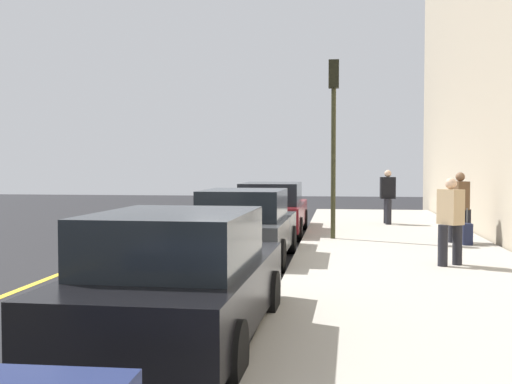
{
  "coord_description": "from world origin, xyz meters",
  "views": [
    {
      "loc": [
        -12.86,
        -1.91,
        2.02
      ],
      "look_at": [
        1.69,
        -0.0,
        1.39
      ],
      "focal_mm": 44.31,
      "sensor_mm": 36.0,
      "label": 1
    }
  ],
  "objects_px": {
    "rolling_suitcase": "(467,234)",
    "pedestrian_brown_coat": "(460,205)",
    "pedestrian_tan_coat": "(450,219)",
    "parked_car_black": "(178,279)",
    "parked_car_charcoal": "(245,226)",
    "traffic_light_pole": "(334,119)",
    "parked_car_maroon": "(272,209)",
    "pedestrian_black_coat": "(388,195)"
  },
  "relations": [
    {
      "from": "parked_car_black",
      "to": "parked_car_charcoal",
      "type": "bearing_deg",
      "value": 1.62
    },
    {
      "from": "parked_car_charcoal",
      "to": "pedestrian_black_coat",
      "type": "bearing_deg",
      "value": -25.18
    },
    {
      "from": "parked_car_charcoal",
      "to": "pedestrian_brown_coat",
      "type": "bearing_deg",
      "value": -60.45
    },
    {
      "from": "pedestrian_brown_coat",
      "to": "parked_car_black",
      "type": "bearing_deg",
      "value": 152.44
    },
    {
      "from": "pedestrian_brown_coat",
      "to": "pedestrian_black_coat",
      "type": "bearing_deg",
      "value": 16.32
    },
    {
      "from": "pedestrian_tan_coat",
      "to": "traffic_light_pole",
      "type": "height_order",
      "value": "traffic_light_pole"
    },
    {
      "from": "pedestrian_brown_coat",
      "to": "pedestrian_tan_coat",
      "type": "relative_size",
      "value": 1.04
    },
    {
      "from": "pedestrian_black_coat",
      "to": "traffic_light_pole",
      "type": "xyz_separation_m",
      "value": [
        -4.21,
        1.68,
        2.13
      ]
    },
    {
      "from": "pedestrian_black_coat",
      "to": "pedestrian_brown_coat",
      "type": "bearing_deg",
      "value": -163.68
    },
    {
      "from": "pedestrian_brown_coat",
      "to": "rolling_suitcase",
      "type": "distance_m",
      "value": 0.78
    },
    {
      "from": "parked_car_maroon",
      "to": "traffic_light_pole",
      "type": "distance_m",
      "value": 3.57
    },
    {
      "from": "rolling_suitcase",
      "to": "pedestrian_brown_coat",
      "type": "bearing_deg",
      "value": 11.43
    },
    {
      "from": "pedestrian_black_coat",
      "to": "traffic_light_pole",
      "type": "relative_size",
      "value": 0.38
    },
    {
      "from": "pedestrian_brown_coat",
      "to": "rolling_suitcase",
      "type": "relative_size",
      "value": 1.97
    },
    {
      "from": "parked_car_charcoal",
      "to": "parked_car_maroon",
      "type": "bearing_deg",
      "value": -0.29
    },
    {
      "from": "traffic_light_pole",
      "to": "parked_car_black",
      "type": "bearing_deg",
      "value": 170.19
    },
    {
      "from": "parked_car_black",
      "to": "traffic_light_pole",
      "type": "bearing_deg",
      "value": -9.81
    },
    {
      "from": "parked_car_charcoal",
      "to": "rolling_suitcase",
      "type": "bearing_deg",
      "value": -64.84
    },
    {
      "from": "parked_car_charcoal",
      "to": "pedestrian_brown_coat",
      "type": "relative_size",
      "value": 2.44
    },
    {
      "from": "parked_car_black",
      "to": "parked_car_maroon",
      "type": "height_order",
      "value": "same"
    },
    {
      "from": "parked_car_maroon",
      "to": "traffic_light_pole",
      "type": "relative_size",
      "value": 1.06
    },
    {
      "from": "parked_car_maroon",
      "to": "traffic_light_pole",
      "type": "height_order",
      "value": "traffic_light_pole"
    },
    {
      "from": "parked_car_maroon",
      "to": "pedestrian_black_coat",
      "type": "height_order",
      "value": "pedestrian_black_coat"
    },
    {
      "from": "parked_car_charcoal",
      "to": "pedestrian_tan_coat",
      "type": "distance_m",
      "value": 4.1
    },
    {
      "from": "parked_car_charcoal",
      "to": "pedestrian_tan_coat",
      "type": "relative_size",
      "value": 2.54
    },
    {
      "from": "traffic_light_pole",
      "to": "rolling_suitcase",
      "type": "distance_m",
      "value": 4.28
    },
    {
      "from": "pedestrian_black_coat",
      "to": "pedestrian_tan_coat",
      "type": "distance_m",
      "value": 8.31
    },
    {
      "from": "parked_car_maroon",
      "to": "rolling_suitcase",
      "type": "distance_m",
      "value": 5.65
    },
    {
      "from": "parked_car_black",
      "to": "pedestrian_brown_coat",
      "type": "height_order",
      "value": "pedestrian_brown_coat"
    },
    {
      "from": "parked_car_black",
      "to": "rolling_suitcase",
      "type": "bearing_deg",
      "value": -29.18
    },
    {
      "from": "pedestrian_brown_coat",
      "to": "pedestrian_black_coat",
      "type": "relative_size",
      "value": 0.99
    },
    {
      "from": "parked_car_black",
      "to": "pedestrian_black_coat",
      "type": "bearing_deg",
      "value": -13.66
    },
    {
      "from": "parked_car_black",
      "to": "parked_car_charcoal",
      "type": "height_order",
      "value": "same"
    },
    {
      "from": "pedestrian_brown_coat",
      "to": "pedestrian_black_coat",
      "type": "xyz_separation_m",
      "value": [
        4.65,
        1.36,
        0.01
      ]
    },
    {
      "from": "parked_car_black",
      "to": "parked_car_charcoal",
      "type": "xyz_separation_m",
      "value": [
        6.18,
        0.18,
        -0.0
      ]
    },
    {
      "from": "parked_car_charcoal",
      "to": "parked_car_maroon",
      "type": "distance_m",
      "value": 5.1
    },
    {
      "from": "parked_car_black",
      "to": "pedestrian_black_coat",
      "type": "relative_size",
      "value": 2.49
    },
    {
      "from": "parked_car_black",
      "to": "parked_car_maroon",
      "type": "xyz_separation_m",
      "value": [
        11.29,
        0.15,
        0.0
      ]
    },
    {
      "from": "traffic_light_pole",
      "to": "rolling_suitcase",
      "type": "xyz_separation_m",
      "value": [
        -0.87,
        -3.13,
        -2.78
      ]
    },
    {
      "from": "pedestrian_brown_coat",
      "to": "traffic_light_pole",
      "type": "bearing_deg",
      "value": 81.84
    },
    {
      "from": "traffic_light_pole",
      "to": "parked_car_charcoal",
      "type": "bearing_deg",
      "value": 150.56
    },
    {
      "from": "pedestrian_tan_coat",
      "to": "parked_car_black",
      "type": "bearing_deg",
      "value": 144.1
    }
  ]
}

